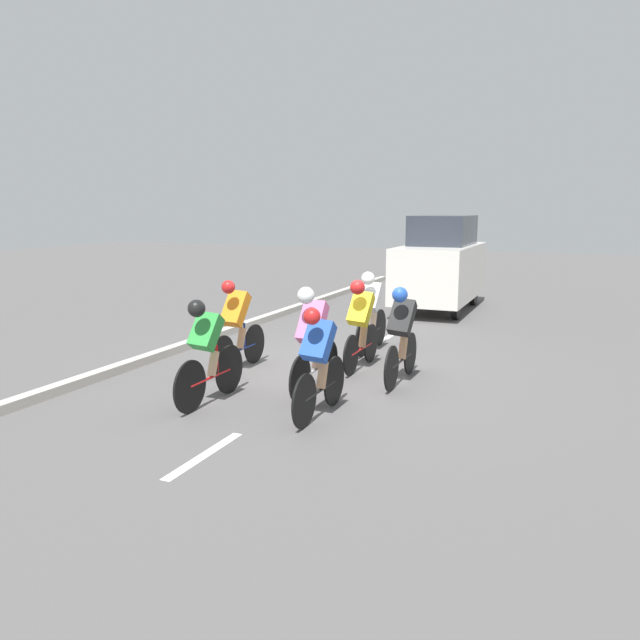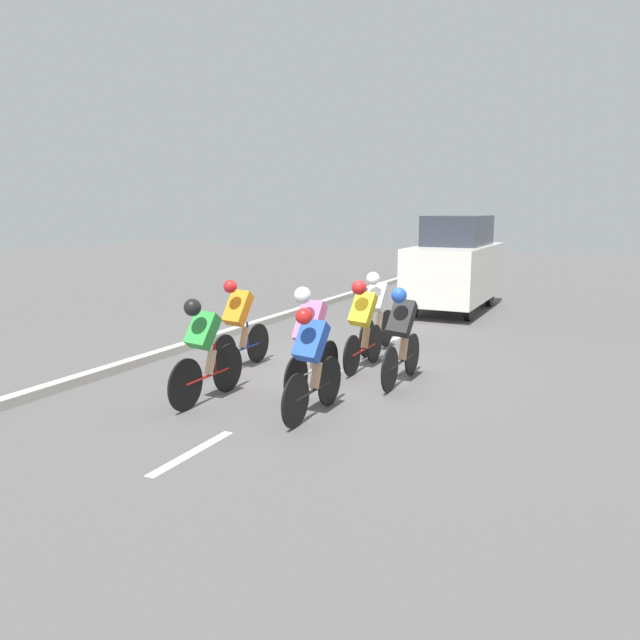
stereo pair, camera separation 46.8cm
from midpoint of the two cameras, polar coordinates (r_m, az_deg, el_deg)
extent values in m
plane|color=#565454|center=(10.18, 2.86, -4.74)|extent=(60.00, 60.00, 0.00)
cube|color=white|center=(7.02, -9.70, -11.87)|extent=(0.12, 1.40, 0.01)
cube|color=white|center=(9.65, 1.45, -5.55)|extent=(0.12, 1.40, 0.01)
cube|color=white|center=(12.55, 7.53, -1.93)|extent=(0.12, 1.40, 0.01)
cube|color=#B7B2A8|center=(11.30, -13.50, -3.14)|extent=(0.20, 26.85, 0.14)
cylinder|color=black|center=(10.74, -4.44, -2.12)|extent=(0.03, 0.67, 0.67)
cylinder|color=black|center=(9.90, -7.43, -3.25)|extent=(0.03, 0.67, 0.67)
cylinder|color=navy|center=(10.32, -5.87, -2.66)|extent=(0.04, 1.02, 0.04)
cylinder|color=navy|center=(10.42, -5.38, -1.34)|extent=(0.04, 0.04, 0.42)
cylinder|color=yellow|center=(10.34, -5.74, -2.07)|extent=(0.07, 0.07, 0.16)
cylinder|color=tan|center=(10.34, -5.67, -1.61)|extent=(0.12, 0.23, 0.36)
cube|color=orange|center=(10.09, -6.20, 1.09)|extent=(0.34, 0.48, 0.58)
sphere|color=red|center=(9.85, -6.87, 3.06)|extent=(0.21, 0.21, 0.21)
cylinder|color=black|center=(10.04, 9.75, -3.12)|extent=(0.03, 0.67, 0.67)
cylinder|color=black|center=(9.06, 7.88, -4.51)|extent=(0.03, 0.67, 0.67)
cylinder|color=black|center=(9.55, 8.86, -3.78)|extent=(0.04, 1.05, 0.04)
cylinder|color=black|center=(9.67, 9.22, -2.33)|extent=(0.04, 0.04, 0.42)
cylinder|color=#1999D8|center=(9.57, 8.97, -3.14)|extent=(0.07, 0.07, 0.16)
cylinder|color=tan|center=(9.58, 9.03, -2.63)|extent=(0.12, 0.23, 0.36)
cube|color=black|center=(9.31, 8.92, 0.17)|extent=(0.36, 0.47, 0.58)
sphere|color=blue|center=(9.04, 8.71, 2.24)|extent=(0.23, 0.23, 0.23)
cylinder|color=black|center=(10.76, 6.25, -2.17)|extent=(0.03, 0.66, 0.66)
cylinder|color=black|center=(9.86, 4.30, -3.28)|extent=(0.03, 0.66, 0.66)
cylinder|color=red|center=(10.31, 5.32, -2.70)|extent=(0.04, 0.99, 0.04)
cylinder|color=red|center=(10.42, 5.67, -1.38)|extent=(0.04, 0.04, 0.42)
cylinder|color=green|center=(10.33, 5.42, -2.11)|extent=(0.07, 0.07, 0.16)
cylinder|color=tan|center=(10.34, 5.48, -1.65)|extent=(0.12, 0.23, 0.36)
cube|color=yellow|center=(10.08, 5.28, 0.99)|extent=(0.36, 0.47, 0.58)
sphere|color=red|center=(9.81, 4.96, 2.97)|extent=(0.24, 0.24, 0.24)
cylinder|color=black|center=(8.40, 2.50, -5.61)|extent=(0.03, 0.67, 0.67)
cylinder|color=black|center=(7.56, -0.46, -7.42)|extent=(0.03, 0.67, 0.67)
cylinder|color=black|center=(7.98, 1.10, -6.47)|extent=(0.04, 0.97, 0.04)
cylinder|color=black|center=(8.07, 1.61, -4.73)|extent=(0.04, 0.04, 0.42)
cylinder|color=yellow|center=(7.99, 1.25, -5.69)|extent=(0.07, 0.07, 0.16)
cylinder|color=tan|center=(7.99, 1.32, -5.09)|extent=(0.12, 0.23, 0.36)
cube|color=blue|center=(7.72, 0.91, -1.91)|extent=(0.35, 0.45, 0.54)
sphere|color=red|center=(7.45, 0.31, 0.34)|extent=(0.21, 0.21, 0.21)
cylinder|color=black|center=(9.07, -6.96, -4.39)|extent=(0.03, 0.70, 0.70)
cylinder|color=black|center=(8.30, -10.61, -5.87)|extent=(0.03, 0.70, 0.70)
cylinder|color=red|center=(8.68, -8.70, -5.10)|extent=(0.04, 0.97, 0.04)
cylinder|color=red|center=(8.76, -8.11, -3.52)|extent=(0.04, 0.04, 0.42)
cylinder|color=green|center=(8.70, -8.53, -4.39)|extent=(0.07, 0.07, 0.16)
cylinder|color=#DBAD84|center=(8.69, -8.46, -3.84)|extent=(0.12, 0.23, 0.36)
cube|color=green|center=(8.44, -9.12, -0.94)|extent=(0.35, 0.44, 0.53)
sphere|color=black|center=(8.20, -9.99, 1.13)|extent=(0.23, 0.23, 0.23)
cylinder|color=black|center=(9.44, 2.20, -3.87)|extent=(0.03, 0.66, 0.66)
cylinder|color=black|center=(8.53, -0.62, -5.40)|extent=(0.03, 0.66, 0.66)
cylinder|color=#B7B7BC|center=(8.98, 0.86, -4.60)|extent=(0.04, 1.04, 0.04)
cylinder|color=#B7B7BC|center=(9.09, 1.35, -3.05)|extent=(0.04, 0.04, 0.42)
cylinder|color=green|center=(9.00, 1.00, -3.91)|extent=(0.07, 0.07, 0.16)
cylinder|color=#DBAD84|center=(9.00, 1.07, -3.37)|extent=(0.12, 0.23, 0.36)
cube|color=pink|center=(8.73, 0.60, -0.19)|extent=(0.32, 0.51, 0.60)
sphere|color=white|center=(8.47, -0.02, 2.26)|extent=(0.24, 0.24, 0.24)
cylinder|color=black|center=(12.04, 7.21, -0.74)|extent=(0.03, 0.71, 0.71)
cylinder|color=black|center=(11.11, 5.54, -1.63)|extent=(0.03, 0.71, 0.71)
cylinder|color=black|center=(11.57, 6.41, -1.17)|extent=(0.04, 1.01, 0.04)
cylinder|color=black|center=(11.70, 6.72, -0.01)|extent=(0.04, 0.04, 0.42)
cylinder|color=green|center=(11.60, 6.50, -0.64)|extent=(0.07, 0.07, 0.16)
cylinder|color=beige|center=(11.61, 6.55, -0.23)|extent=(0.12, 0.23, 0.36)
cube|color=white|center=(11.36, 6.37, 2.07)|extent=(0.35, 0.46, 0.55)
sphere|color=white|center=(11.11, 6.08, 3.78)|extent=(0.24, 0.24, 0.24)
cylinder|color=black|center=(15.12, 14.34, 1.13)|extent=(0.14, 0.64, 0.64)
cylinder|color=black|center=(15.45, 9.40, 1.50)|extent=(0.14, 0.64, 0.64)
cylinder|color=black|center=(17.52, 15.99, 2.26)|extent=(0.14, 0.64, 0.64)
cylinder|color=black|center=(17.80, 11.68, 2.56)|extent=(0.14, 0.64, 0.64)
cube|color=silver|center=(16.37, 13.00, 4.26)|extent=(1.70, 3.98, 1.36)
cube|color=#2D333D|center=(16.50, 13.31, 7.97)|extent=(1.39, 2.19, 0.75)
camera|label=1|loc=(0.23, -88.58, 0.26)|focal=35.00mm
camera|label=2|loc=(0.23, 91.42, -0.26)|focal=35.00mm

